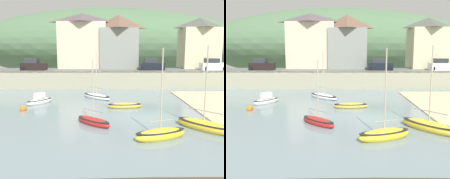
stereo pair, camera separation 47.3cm
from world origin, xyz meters
TOP-DOWN VIEW (x-y plane):
  - ground at (1.40, -9.56)m, footprint 48.00×41.00m
  - quay_seawall at (0.00, 17.50)m, footprint 48.00×9.40m
  - hillside_backdrop at (-3.48, 55.20)m, footprint 80.00×44.00m
  - waterfront_building_left at (-8.32, 25.20)m, footprint 8.70×5.24m
  - waterfront_building_centre at (-1.82, 25.20)m, footprint 7.05×6.15m
  - waterfront_building_right at (12.79, 25.20)m, footprint 6.76×5.75m
  - sailboat_tall_mast at (-4.75, -2.02)m, footprint 3.25×3.09m
  - sailboat_blue_trim at (3.63, -3.35)m, footprint 3.96×4.29m
  - sailboat_far_left at (-1.90, 3.85)m, footprint 3.59×1.38m
  - dinghy_open_wooden at (-0.01, -5.27)m, footprint 3.99×2.46m
  - rowboat_small_beached at (-11.19, 5.87)m, footprint 2.78×3.13m
  - motorboat_with_cabin at (-5.04, 8.74)m, footprint 4.08×4.08m
  - parked_car_near_slipway at (-16.09, 20.70)m, footprint 4.25×2.09m
  - parked_car_by_wall at (3.53, 20.70)m, footprint 4.15×1.82m
  - parked_car_end_of_row at (13.77, 20.70)m, footprint 4.16×1.85m
  - mooring_buoy at (-11.93, 2.65)m, footprint 0.63×0.63m

SIDE VIEW (x-z plane):
  - ground at x=1.40m, z-range -0.14..0.47m
  - mooring_buoy at x=-11.93m, z-range -0.13..0.51m
  - sailboat_far_left at x=-1.90m, z-range -0.12..0.55m
  - motorboat_with_cabin at x=-5.04m, z-range -2.67..3.18m
  - sailboat_tall_mast at x=-4.75m, z-range -2.42..2.97m
  - sailboat_blue_trim at x=3.63m, z-range -2.95..3.58m
  - dinghy_open_wooden at x=-0.01m, z-range -2.84..3.48m
  - rowboat_small_beached at x=-11.19m, z-range -0.35..1.02m
  - quay_seawall at x=0.00m, z-range 0.16..2.56m
  - parked_car_near_slipway at x=-16.09m, z-range 2.23..4.18m
  - parked_car_by_wall at x=3.53m, z-range 2.23..4.18m
  - parked_car_end_of_row at x=13.77m, z-range 2.23..4.18m
  - waterfront_building_right at x=12.79m, z-range 2.47..11.48m
  - hillside_backdrop at x=-3.48m, z-range -3.00..17.02m
  - waterfront_building_centre at x=-1.82m, z-range 2.49..11.97m
  - waterfront_building_left at x=-8.32m, z-range 2.47..12.24m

